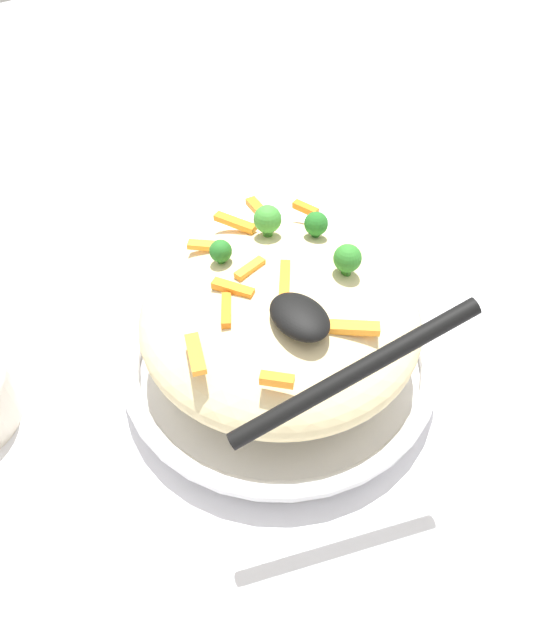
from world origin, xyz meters
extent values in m
plane|color=silver|center=(0.00, 0.00, 0.00)|extent=(2.40, 2.40, 0.00)
cylinder|color=silver|center=(0.00, 0.00, 0.01)|extent=(0.28, 0.28, 0.02)
torus|color=silver|center=(0.00, 0.00, 0.03)|extent=(0.30, 0.30, 0.02)
torus|color=black|center=(0.00, 0.00, 0.03)|extent=(0.29, 0.29, 0.00)
ellipsoid|color=beige|center=(0.00, 0.00, 0.08)|extent=(0.25, 0.25, 0.09)
cube|color=orange|center=(0.07, -0.08, 0.12)|extent=(0.03, 0.01, 0.01)
cube|color=orange|center=(0.01, 0.04, 0.13)|extent=(0.04, 0.03, 0.01)
cube|color=orange|center=(-0.01, 0.00, 0.13)|extent=(0.04, 0.03, 0.01)
cube|color=orange|center=(0.08, 0.02, 0.12)|extent=(0.03, 0.03, 0.01)
cube|color=orange|center=(-0.08, -0.01, 0.12)|extent=(0.04, 0.04, 0.01)
cube|color=orange|center=(0.00, 0.05, 0.12)|extent=(0.03, 0.03, 0.01)
cube|color=orange|center=(0.10, -0.05, 0.12)|extent=(0.03, 0.01, 0.01)
cube|color=orange|center=(0.09, -0.02, 0.12)|extent=(0.04, 0.02, 0.01)
cube|color=orange|center=(-0.08, 0.06, 0.12)|extent=(0.02, 0.02, 0.01)
cube|color=orange|center=(-0.02, 0.10, 0.12)|extent=(0.04, 0.02, 0.01)
cube|color=orange|center=(0.02, 0.01, 0.13)|extent=(0.01, 0.03, 0.01)
cylinder|color=#205B1C|center=(0.03, -0.07, 0.12)|extent=(0.01, 0.01, 0.01)
sphere|color=#236B23|center=(0.03, -0.07, 0.13)|extent=(0.02, 0.02, 0.02)
cylinder|color=#296820|center=(-0.02, -0.05, 0.13)|extent=(0.01, 0.01, 0.01)
sphere|color=#2D7A28|center=(-0.02, -0.05, 0.14)|extent=(0.02, 0.02, 0.02)
cylinder|color=#205B1C|center=(0.05, 0.02, 0.12)|extent=(0.01, 0.01, 0.01)
sphere|color=#236B23|center=(0.05, 0.02, 0.13)|extent=(0.02, 0.02, 0.02)
cylinder|color=#377928|center=(0.06, -0.03, 0.12)|extent=(0.01, 0.01, 0.01)
sphere|color=#3D8E33|center=(0.06, -0.03, 0.14)|extent=(0.03, 0.03, 0.03)
ellipsoid|color=black|center=(-0.05, 0.02, 0.13)|extent=(0.06, 0.04, 0.02)
cylinder|color=black|center=(-0.13, 0.04, 0.16)|extent=(0.06, 0.17, 0.07)
camera|label=1|loc=(-0.28, 0.21, 0.45)|focal=32.21mm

